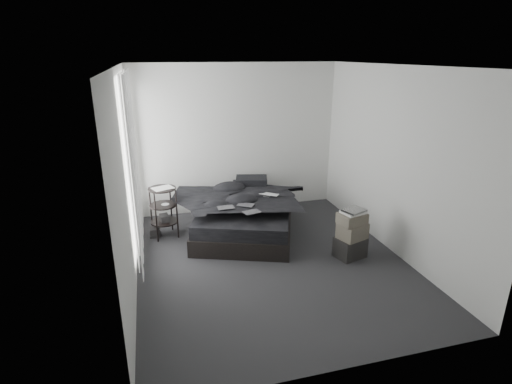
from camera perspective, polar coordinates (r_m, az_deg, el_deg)
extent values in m
cube|color=#2D2C2F|center=(5.65, 2.16, -9.81)|extent=(3.60, 4.20, 0.01)
cube|color=white|center=(4.94, 2.55, 17.58)|extent=(3.60, 4.20, 0.01)
cube|color=silver|center=(7.12, -2.76, 7.53)|extent=(3.60, 0.01, 2.60)
cube|color=silver|center=(3.33, 13.26, -6.96)|extent=(3.60, 0.01, 2.60)
cube|color=silver|center=(4.93, -18.05, 1.27)|extent=(0.01, 4.20, 2.60)
cube|color=silver|center=(5.92, 19.24, 4.07)|extent=(0.01, 4.20, 2.60)
cube|color=white|center=(5.78, -17.61, 4.41)|extent=(0.02, 2.00, 2.30)
cube|color=white|center=(5.80, -17.04, 3.79)|extent=(0.06, 2.12, 2.48)
cube|color=black|center=(6.44, -1.47, -4.68)|extent=(2.01, 2.28, 0.26)
cube|color=black|center=(6.35, -1.48, -2.79)|extent=(1.94, 2.20, 0.20)
imported|color=black|center=(6.24, -1.55, -1.15)|extent=(1.88, 2.00, 0.22)
cube|color=black|center=(6.99, -1.16, 0.74)|extent=(0.67, 0.56, 0.13)
cube|color=black|center=(6.93, -0.65, 1.64)|extent=(0.61, 0.49, 0.12)
imported|color=silver|center=(6.25, 1.72, 0.09)|extent=(0.36, 0.34, 0.02)
cube|color=black|center=(5.80, -4.35, -1.59)|extent=(0.24, 0.16, 0.01)
cube|color=black|center=(5.89, -1.49, -1.16)|extent=(0.29, 0.26, 0.01)
cube|color=black|center=(5.62, -0.61, -2.12)|extent=(0.27, 0.21, 0.01)
cylinder|color=black|center=(6.38, -13.03, -2.88)|extent=(0.51, 0.51, 0.79)
cube|color=white|center=(6.24, -13.17, 0.51)|extent=(0.37, 0.32, 0.02)
cube|color=black|center=(6.54, -14.20, -5.48)|extent=(0.15, 0.21, 0.15)
cube|color=black|center=(5.85, 13.28, -7.68)|extent=(0.46, 0.40, 0.29)
cube|color=#5B5448|center=(5.74, 13.60, -5.41)|extent=(0.44, 0.39, 0.22)
cube|color=#5B5448|center=(5.66, 13.56, -3.69)|extent=(0.40, 0.35, 0.15)
cube|color=silver|center=(5.63, 13.70, -2.81)|extent=(0.35, 0.31, 0.03)
cube|color=silver|center=(5.62, 13.84, -2.55)|extent=(0.35, 0.32, 0.03)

